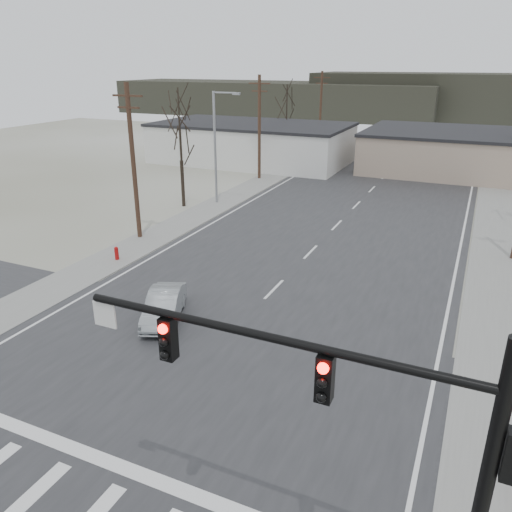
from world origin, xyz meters
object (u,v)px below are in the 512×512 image
Objects in this scene: car_far_a at (439,165)px; car_far_b at (359,139)px; fire_hydrant at (117,253)px; sedan_crossing at (164,306)px; traffic_signal_mast at (379,434)px.

car_far_a is 19.62m from car_far_b.
car_far_a is 1.14× the size of car_far_b.
car_far_a is at bearing 66.90° from fire_hydrant.
car_far_a is at bearing 55.95° from sedan_crossing.
traffic_signal_mast is at bearing -61.58° from sedan_crossing.
traffic_signal_mast is at bearing -56.27° from car_far_b.
car_far_b is (-12.32, 15.27, 0.02)m from car_far_a.
sedan_crossing is 0.83× the size of car_far_a.
car_far_b reaches higher than car_far_a.
car_far_a is (8.20, 40.27, 0.04)m from sedan_crossing.
car_far_a is (15.02, 35.21, 0.31)m from fire_hydrant.
traffic_signal_mast is 66.61m from car_far_b.
fire_hydrant is 38.29m from car_far_a.
car_far_b is at bearing -39.59° from car_far_a.
traffic_signal_mast reaches higher than sedan_crossing.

